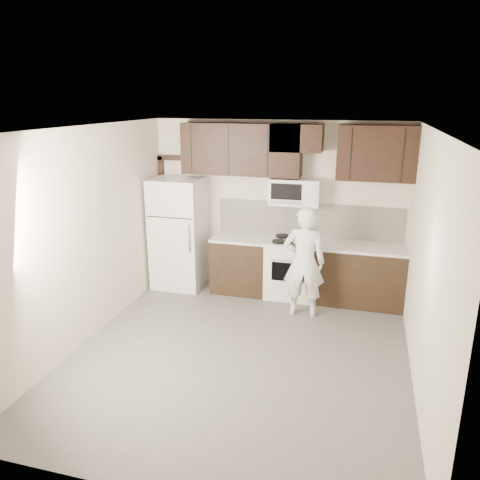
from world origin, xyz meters
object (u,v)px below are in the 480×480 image
at_px(person, 304,262).
at_px(stove, 291,268).
at_px(refrigerator, 179,233).
at_px(microwave, 295,192).

bearing_deg(person, stove, -70.34).
bearing_deg(refrigerator, person, -15.39).
relative_size(microwave, refrigerator, 0.42).
bearing_deg(person, microwave, -73.70).
height_order(microwave, refrigerator, microwave).
distance_m(stove, person, 0.77).
height_order(microwave, person, microwave).
bearing_deg(microwave, stove, -89.90).
relative_size(microwave, person, 0.47).
relative_size(stove, microwave, 1.24).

